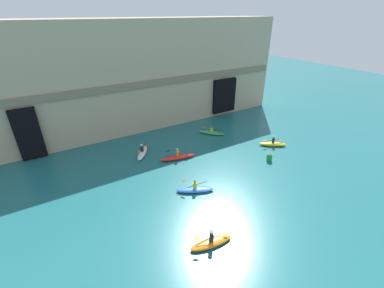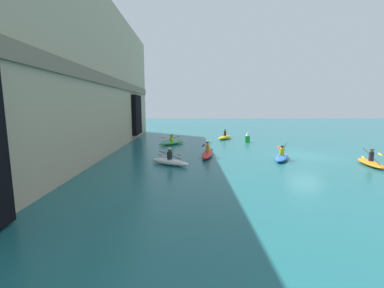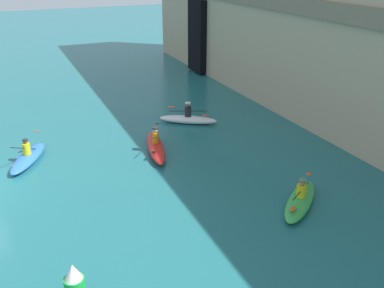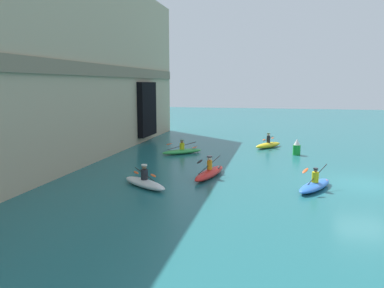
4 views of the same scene
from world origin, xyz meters
name	(u,v)px [view 2 (image 2 of 4)]	position (x,y,z in m)	size (l,w,h in m)	color
ground_plane	(306,156)	(0.00, 0.00, 0.00)	(120.00, 120.00, 0.00)	#1E6066
cliff_bluff	(62,72)	(-0.73, 18.49, 6.33)	(39.80, 5.91, 12.71)	tan
kayak_blue	(282,157)	(-1.54, 2.52, 0.22)	(3.14, 2.13, 1.18)	blue
kayak_white	(170,161)	(-3.02, 10.65, 0.25)	(2.31, 2.95, 1.15)	white
kayak_orange	(371,163)	(-3.51, -2.68, 0.22)	(2.97, 1.19, 1.16)	orange
kayak_yellow	(225,137)	(10.15, 5.03, 0.25)	(2.82, 2.31, 1.18)	yellow
kayak_red	(208,154)	(-0.33, 7.90, 0.25)	(3.66, 1.44, 1.18)	red
kayak_green	(172,143)	(6.04, 11.08, 0.21)	(2.65, 2.90, 1.03)	green
marker_buoy	(247,138)	(7.49, 2.97, 0.53)	(0.53, 0.53, 1.15)	green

